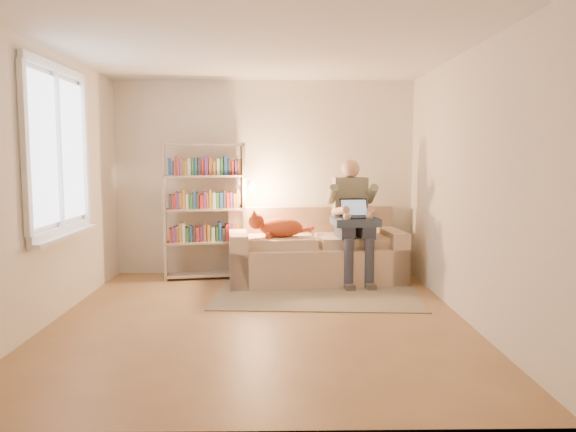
{
  "coord_description": "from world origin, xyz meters",
  "views": [
    {
      "loc": [
        0.18,
        -5.36,
        1.58
      ],
      "look_at": [
        0.29,
        1.0,
        0.91
      ],
      "focal_mm": 35.0,
      "sensor_mm": 36.0,
      "label": 1
    }
  ],
  "objects_px": {
    "sofa": "(315,254)",
    "bookshelf": "(205,204)",
    "laptop": "(357,213)",
    "cat": "(274,227)",
    "person": "(352,214)"
  },
  "relations": [
    {
      "from": "cat",
      "to": "laptop",
      "type": "distance_m",
      "value": 1.04
    },
    {
      "from": "sofa",
      "to": "bookshelf",
      "type": "relative_size",
      "value": 1.28
    },
    {
      "from": "sofa",
      "to": "laptop",
      "type": "distance_m",
      "value": 0.79
    },
    {
      "from": "person",
      "to": "cat",
      "type": "bearing_deg",
      "value": 178.74
    },
    {
      "from": "laptop",
      "to": "bookshelf",
      "type": "bearing_deg",
      "value": 162.38
    },
    {
      "from": "laptop",
      "to": "bookshelf",
      "type": "height_order",
      "value": "bookshelf"
    },
    {
      "from": "person",
      "to": "laptop",
      "type": "bearing_deg",
      "value": -79.27
    },
    {
      "from": "cat",
      "to": "sofa",
      "type": "bearing_deg",
      "value": 14.72
    },
    {
      "from": "bookshelf",
      "to": "laptop",
      "type": "bearing_deg",
      "value": -21.65
    },
    {
      "from": "sofa",
      "to": "bookshelf",
      "type": "distance_m",
      "value": 1.57
    },
    {
      "from": "person",
      "to": "bookshelf",
      "type": "relative_size",
      "value": 0.88
    },
    {
      "from": "sofa",
      "to": "person",
      "type": "xyz_separation_m",
      "value": [
        0.46,
        -0.12,
        0.54
      ]
    },
    {
      "from": "person",
      "to": "laptop",
      "type": "height_order",
      "value": "person"
    },
    {
      "from": "sofa",
      "to": "person",
      "type": "relative_size",
      "value": 1.46
    },
    {
      "from": "laptop",
      "to": "sofa",
      "type": "bearing_deg",
      "value": 147.83
    }
  ]
}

